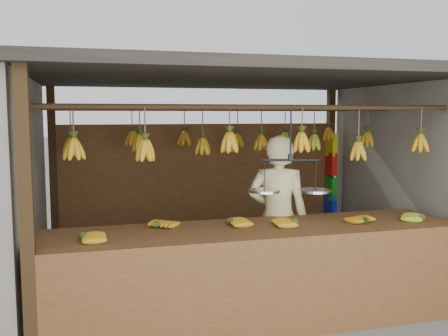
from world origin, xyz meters
name	(u,v)px	position (x,y,z in m)	size (l,w,h in m)	color
ground	(231,282)	(0.00, 0.00, 0.00)	(80.00, 80.00, 0.00)	#5B5B57
stall	(223,111)	(0.00, 0.33, 1.97)	(4.30, 3.30, 2.40)	black
counter	(258,251)	(-0.10, -1.24, 0.71)	(3.85, 0.88, 0.96)	brown
hanging_bananas	(232,142)	(0.01, 0.00, 1.62)	(3.62, 2.25, 0.38)	#AF7712
balance_scale	(290,187)	(0.30, -1.00, 1.25)	(0.76, 0.41, 0.81)	black
vendor	(278,218)	(0.33, -0.60, 0.86)	(0.63, 0.41, 1.72)	beige
bag_bundles	(331,175)	(1.94, 1.35, 1.02)	(0.08, 0.26, 1.25)	yellow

